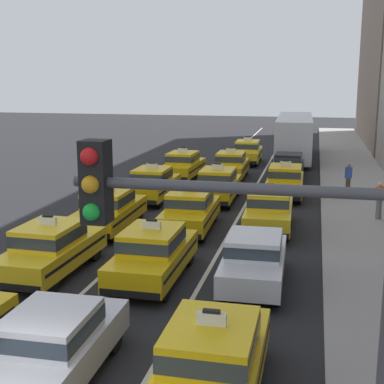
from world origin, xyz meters
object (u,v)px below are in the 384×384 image
(taxi_left_fifth, at_px, (183,165))
(pedestrian_near_crosswalk, at_px, (348,178))
(taxi_center_third, at_px, (190,210))
(taxi_center_fifth, at_px, (231,165))
(taxi_right_fourth, at_px, (285,181))
(taxi_center_sixth, at_px, (248,151))
(pedestrian_mid_block, at_px, (379,200))
(sedan_center_nearest, at_px, (53,344))
(taxi_center_fourth, at_px, (218,184))
(sedan_right_second, at_px, (254,258))
(taxi_center_second, at_px, (153,253))
(taxi_left_third, at_px, (109,209))
(taxi_right_third, at_px, (269,209))
(taxi_right_nearest, at_px, (212,361))
(bus_right_sixth, at_px, (294,135))
(taxi_left_fourth, at_px, (153,183))
(sedan_right_fifth, at_px, (288,165))
(traffic_light_pole, at_px, (273,341))
(taxi_left_second, at_px, (51,248))

(taxi_left_fifth, height_order, pedestrian_near_crosswalk, taxi_left_fifth)
(taxi_center_third, xyz_separation_m, taxi_center_fifth, (-0.14, 11.75, 0.00))
(taxi_center_fifth, distance_m, taxi_right_fourth, 5.74)
(taxi_center_third, distance_m, taxi_center_sixth, 18.03)
(taxi_left_fifth, height_order, pedestrian_mid_block, taxi_left_fifth)
(sedan_center_nearest, distance_m, taxi_center_fourth, 17.06)
(sedan_right_second, height_order, pedestrian_mid_block, pedestrian_mid_block)
(taxi_center_third, relative_size, taxi_center_fourth, 1.01)
(sedan_center_nearest, distance_m, taxi_center_second, 5.98)
(taxi_left_third, bearing_deg, taxi_right_third, 12.70)
(taxi_center_fourth, distance_m, taxi_right_nearest, 17.29)
(bus_right_sixth, distance_m, pedestrian_near_crosswalk, 13.29)
(taxi_center_sixth, distance_m, bus_right_sixth, 4.37)
(taxi_center_fifth, distance_m, taxi_right_nearest, 23.52)
(taxi_left_fourth, xyz_separation_m, taxi_right_fourth, (6.47, 2.23, 0.00))
(pedestrian_near_crosswalk, bearing_deg, taxi_center_third, -129.26)
(pedestrian_near_crosswalk, bearing_deg, taxi_right_third, -115.52)
(taxi_left_fourth, bearing_deg, pedestrian_near_crosswalk, 17.54)
(taxi_right_nearest, xyz_separation_m, sedan_right_fifth, (0.20, 24.02, -0.03))
(sedan_center_nearest, bearing_deg, sedan_right_second, 61.79)
(taxi_center_fourth, xyz_separation_m, taxi_right_fourth, (3.22, 1.72, 0.00))
(taxi_center_third, relative_size, taxi_right_nearest, 1.01)
(taxi_center_sixth, relative_size, taxi_right_nearest, 1.01)
(taxi_center_sixth, relative_size, bus_right_sixth, 0.41)
(taxi_center_third, bearing_deg, sedan_right_second, -59.12)
(sedan_center_nearest, bearing_deg, traffic_light_pole, -45.11)
(taxi_left_fourth, relative_size, traffic_light_pole, 0.82)
(sedan_center_nearest, bearing_deg, sedan_right_fifth, 81.83)
(taxi_right_fourth, bearing_deg, taxi_center_sixth, 106.88)
(sedan_right_fifth, bearing_deg, taxi_center_fifth, -168.08)
(taxi_center_third, bearing_deg, taxi_center_fifth, 90.69)
(taxi_left_fifth, relative_size, taxi_right_fourth, 1.01)
(taxi_left_second, distance_m, sedan_center_nearest, 6.45)
(taxi_left_third, distance_m, taxi_left_fifth, 11.76)
(sedan_right_fifth, bearing_deg, taxi_left_fifth, -167.84)
(taxi_center_fifth, xyz_separation_m, sedan_right_fifth, (3.42, 0.72, -0.03))
(taxi_left_third, bearing_deg, taxi_center_fifth, 76.00)
(sedan_right_fifth, bearing_deg, taxi_center_second, -99.91)
(taxi_left_fifth, distance_m, taxi_center_second, 17.00)
(sedan_right_fifth, distance_m, pedestrian_near_crosswalk, 5.52)
(taxi_left_fifth, relative_size, bus_right_sixth, 0.41)
(taxi_left_second, distance_m, taxi_right_third, 9.11)
(taxi_center_sixth, relative_size, pedestrian_mid_block, 2.83)
(taxi_left_third, xyz_separation_m, taxi_left_fifth, (0.23, 11.76, 0.00))
(taxi_center_third, height_order, taxi_right_fourth, same)
(sedan_right_fifth, xyz_separation_m, pedestrian_mid_block, (4.32, -9.41, 0.12))
(sedan_right_second, distance_m, sedan_right_fifth, 17.79)
(taxi_left_fifth, relative_size, taxi_center_fourth, 1.01)
(taxi_center_fourth, distance_m, taxi_center_sixth, 12.54)
(pedestrian_mid_block, bearing_deg, sedan_right_second, -117.80)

